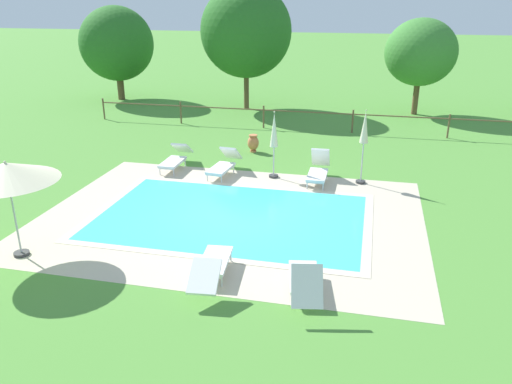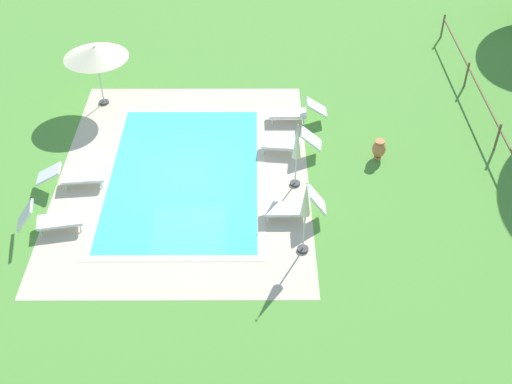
% 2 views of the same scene
% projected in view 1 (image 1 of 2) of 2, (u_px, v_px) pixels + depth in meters
% --- Properties ---
extents(ground_plane, '(160.00, 160.00, 0.00)m').
position_uv_depth(ground_plane, '(231.00, 216.00, 14.18)').
color(ground_plane, '#518E38').
extents(pool_deck_paving, '(10.52, 7.93, 0.01)m').
position_uv_depth(pool_deck_paving, '(231.00, 216.00, 14.18)').
color(pool_deck_paving, beige).
rests_on(pool_deck_paving, ground).
extents(swimming_pool_water, '(7.27, 4.68, 0.01)m').
position_uv_depth(swimming_pool_water, '(231.00, 216.00, 14.18)').
color(swimming_pool_water, '#42CCD6').
rests_on(swimming_pool_water, ground).
extents(pool_coping_rim, '(7.75, 5.16, 0.01)m').
position_uv_depth(pool_coping_rim, '(231.00, 216.00, 14.18)').
color(pool_coping_rim, beige).
rests_on(pool_coping_rim, ground).
extents(sun_lounger_north_near_steps, '(0.80, 2.03, 0.87)m').
position_uv_depth(sun_lounger_north_near_steps, '(224.00, 164.00, 17.42)').
color(sun_lounger_north_near_steps, white).
rests_on(sun_lounger_north_near_steps, ground).
extents(sun_lounger_north_mid, '(0.61, 1.82, 1.02)m').
position_uv_depth(sun_lounger_north_mid, '(318.00, 170.00, 16.75)').
color(sun_lounger_north_mid, white).
rests_on(sun_lounger_north_mid, ground).
extents(sun_lounger_north_end, '(0.80, 2.11, 0.74)m').
position_uv_depth(sun_lounger_north_end, '(212.00, 265.00, 10.88)').
color(sun_lounger_north_end, white).
rests_on(sun_lounger_north_end, ground).
extents(sun_lounger_south_near_corner, '(0.60, 2.02, 0.81)m').
position_uv_depth(sun_lounger_south_near_corner, '(175.00, 158.00, 18.10)').
color(sun_lounger_south_near_corner, white).
rests_on(sun_lounger_south_near_corner, ground).
extents(sun_lounger_south_mid, '(0.93, 1.91, 1.01)m').
position_uv_depth(sun_lounger_south_mid, '(305.00, 280.00, 10.22)').
color(sun_lounger_south_mid, white).
rests_on(sun_lounger_south_mid, ground).
extents(patio_umbrella_open_foreground, '(2.28, 2.28, 2.35)m').
position_uv_depth(patio_umbrella_open_foreground, '(6.00, 172.00, 11.32)').
color(patio_umbrella_open_foreground, '#383838').
rests_on(patio_umbrella_open_foreground, ground).
extents(patio_umbrella_closed_row_west, '(0.32, 0.32, 2.28)m').
position_uv_depth(patio_umbrella_closed_row_west, '(274.00, 134.00, 16.75)').
color(patio_umbrella_closed_row_west, '#383838').
rests_on(patio_umbrella_closed_row_west, ground).
extents(patio_umbrella_closed_row_mid_west, '(0.32, 0.32, 2.45)m').
position_uv_depth(patio_umbrella_closed_row_mid_west, '(364.00, 133.00, 16.14)').
color(patio_umbrella_closed_row_mid_west, '#383838').
rests_on(patio_umbrella_closed_row_mid_west, ground).
extents(terracotta_urn_near_fence, '(0.44, 0.44, 0.70)m').
position_uv_depth(terracotta_urn_near_fence, '(253.00, 143.00, 19.98)').
color(terracotta_urn_near_fence, '#C67547').
rests_on(terracotta_urn_near_fence, ground).
extents(perimeter_fence, '(20.58, 0.08, 1.05)m').
position_uv_depth(perimeter_fence, '(307.00, 115.00, 23.14)').
color(perimeter_fence, brown).
rests_on(perimeter_fence, ground).
extents(tree_far_west, '(3.59, 3.59, 4.82)m').
position_uv_depth(tree_far_west, '(421.00, 52.00, 25.50)').
color(tree_far_west, brown).
rests_on(tree_far_west, ground).
extents(tree_centre, '(4.78, 4.78, 6.48)m').
position_uv_depth(tree_centre, '(246.00, 31.00, 26.55)').
color(tree_centre, brown).
rests_on(tree_centre, ground).
extents(tree_east_mid, '(4.24, 4.24, 5.35)m').
position_uv_depth(tree_east_mid, '(117.00, 44.00, 29.34)').
color(tree_east_mid, brown).
rests_on(tree_east_mid, ground).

